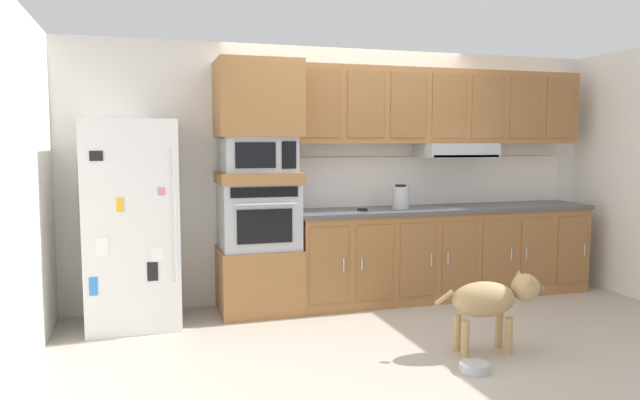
# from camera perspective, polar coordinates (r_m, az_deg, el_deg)

# --- Properties ---
(ground_plane) EXTENTS (9.60, 9.60, 0.00)m
(ground_plane) POSITION_cam_1_polar(r_m,az_deg,el_deg) (5.22, 6.52, -11.96)
(ground_plane) COLOR #B2A899
(back_kitchen_wall) EXTENTS (6.20, 0.12, 2.50)m
(back_kitchen_wall) POSITION_cam_1_polar(r_m,az_deg,el_deg) (6.02, 2.48, 2.54)
(back_kitchen_wall) COLOR silver
(back_kitchen_wall) RESTS_ON ground
(side_panel_left) EXTENTS (0.12, 7.10, 2.50)m
(side_panel_left) POSITION_cam_1_polar(r_m,az_deg,el_deg) (4.65, -26.88, 1.03)
(side_panel_left) COLOR silver
(side_panel_left) RESTS_ON ground
(refrigerator) EXTENTS (0.76, 0.73, 1.76)m
(refrigerator) POSITION_cam_1_polar(r_m,az_deg,el_deg) (5.29, -17.69, -2.17)
(refrigerator) COLOR white
(refrigerator) RESTS_ON ground
(oven_base_cabinet) EXTENTS (0.74, 0.62, 0.60)m
(oven_base_cabinet) POSITION_cam_1_polar(r_m,az_deg,el_deg) (5.56, -5.91, -7.65)
(oven_base_cabinet) COLOR #996638
(oven_base_cabinet) RESTS_ON ground
(built_in_oven) EXTENTS (0.70, 0.62, 0.60)m
(built_in_oven) POSITION_cam_1_polar(r_m,az_deg,el_deg) (5.45, -5.97, -1.50)
(built_in_oven) COLOR #A8AAAF
(built_in_oven) RESTS_ON oven_base_cabinet
(appliance_mid_shelf) EXTENTS (0.74, 0.62, 0.10)m
(appliance_mid_shelf) POSITION_cam_1_polar(r_m,az_deg,el_deg) (5.42, -6.01, 2.17)
(appliance_mid_shelf) COLOR #996638
(appliance_mid_shelf) RESTS_ON built_in_oven
(microwave) EXTENTS (0.64, 0.54, 0.32)m
(microwave) POSITION_cam_1_polar(r_m,az_deg,el_deg) (5.41, -6.03, 4.39)
(microwave) COLOR #A8AAAF
(microwave) RESTS_ON appliance_mid_shelf
(appliance_upper_cabinet) EXTENTS (0.74, 0.62, 0.68)m
(appliance_upper_cabinet) POSITION_cam_1_polar(r_m,az_deg,el_deg) (5.42, -6.09, 9.68)
(appliance_upper_cabinet) COLOR #996638
(appliance_upper_cabinet) RESTS_ON microwave
(lower_cabinet_run) EXTENTS (3.09, 0.63, 0.88)m
(lower_cabinet_run) POSITION_cam_1_polar(r_m,az_deg,el_deg) (6.17, 11.91, -5.08)
(lower_cabinet_run) COLOR #996638
(lower_cabinet_run) RESTS_ON ground
(countertop_slab) EXTENTS (3.13, 0.64, 0.04)m
(countertop_slab) POSITION_cam_1_polar(r_m,az_deg,el_deg) (6.10, 11.98, -0.83)
(countertop_slab) COLOR #4C4C51
(countertop_slab) RESTS_ON lower_cabinet_run
(backsplash_panel) EXTENTS (3.13, 0.02, 0.50)m
(backsplash_panel) POSITION_cam_1_polar(r_m,az_deg,el_deg) (6.33, 10.78, 1.87)
(backsplash_panel) COLOR silver
(backsplash_panel) RESTS_ON countertop_slab
(upper_cabinet_with_hood) EXTENTS (3.09, 0.48, 0.88)m
(upper_cabinet_with_hood) POSITION_cam_1_polar(r_m,az_deg,el_deg) (6.18, 11.69, 8.57)
(upper_cabinet_with_hood) COLOR #996638
(upper_cabinet_with_hood) RESTS_ON backsplash_panel
(screwdriver) EXTENTS (0.15, 0.16, 0.03)m
(screwdriver) POSITION_cam_1_polar(r_m,az_deg,el_deg) (5.65, 4.12, -0.89)
(screwdriver) COLOR black
(screwdriver) RESTS_ON countertop_slab
(electric_kettle) EXTENTS (0.17, 0.17, 0.24)m
(electric_kettle) POSITION_cam_1_polar(r_m,az_deg,el_deg) (5.81, 7.79, 0.25)
(electric_kettle) COLOR #A8AAAF
(electric_kettle) RESTS_ON countertop_slab
(dog) EXTENTS (0.89, 0.31, 0.60)m
(dog) POSITION_cam_1_polar(r_m,az_deg,el_deg) (4.65, 16.35, -9.19)
(dog) COLOR tan
(dog) RESTS_ON ground
(dog_food_bowl) EXTENTS (0.20, 0.20, 0.06)m
(dog_food_bowl) POSITION_cam_1_polar(r_m,az_deg,el_deg) (4.34, 14.68, -15.36)
(dog_food_bowl) COLOR #B2B7BC
(dog_food_bowl) RESTS_ON ground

